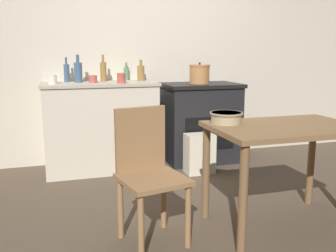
% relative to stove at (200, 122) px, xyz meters
% --- Properties ---
extents(ground_plane, '(14.00, 14.00, 0.00)m').
position_rel_stove_xyz_m(ground_plane, '(-0.66, -1.26, -0.45)').
color(ground_plane, brown).
extents(wall_back, '(8.00, 0.07, 2.55)m').
position_rel_stove_xyz_m(wall_back, '(-0.66, 0.32, 0.82)').
color(wall_back, beige).
rests_on(wall_back, ground_plane).
extents(counter_cabinet, '(1.18, 0.63, 0.94)m').
position_rel_stove_xyz_m(counter_cabinet, '(-1.14, -0.01, 0.02)').
color(counter_cabinet, beige).
rests_on(counter_cabinet, ground_plane).
extents(stove, '(0.85, 0.61, 0.90)m').
position_rel_stove_xyz_m(stove, '(0.00, 0.00, 0.00)').
color(stove, black).
rests_on(stove, ground_plane).
extents(work_table, '(1.03, 0.68, 0.75)m').
position_rel_stove_xyz_m(work_table, '(-0.07, -1.76, 0.18)').
color(work_table, olive).
rests_on(work_table, ground_plane).
extents(chair, '(0.48, 0.48, 0.89)m').
position_rel_stove_xyz_m(chair, '(-1.03, -1.67, 0.03)').
color(chair, '#997047').
rests_on(chair, ground_plane).
extents(flour_sack, '(0.29, 0.20, 0.41)m').
position_rel_stove_xyz_m(flour_sack, '(-0.18, -0.45, -0.24)').
color(flour_sack, beige).
rests_on(flour_sack, ground_plane).
extents(stock_pot, '(0.23, 0.23, 0.24)m').
position_rel_stove_xyz_m(stock_pot, '(-0.03, -0.03, 0.55)').
color(stock_pot, '#B77A47').
rests_on(stock_pot, stove).
extents(mixing_bowl_large, '(0.23, 0.23, 0.08)m').
position_rel_stove_xyz_m(mixing_bowl_large, '(-0.43, -1.58, 0.34)').
color(mixing_bowl_large, tan).
rests_on(mixing_bowl_large, work_table).
extents(bottle_far_left, '(0.07, 0.07, 0.28)m').
position_rel_stove_xyz_m(bottle_far_left, '(-1.09, 0.07, 0.60)').
color(bottle_far_left, olive).
rests_on(bottle_far_left, counter_cabinet).
extents(bottle_left, '(0.08, 0.08, 0.28)m').
position_rel_stove_xyz_m(bottle_left, '(-1.35, 0.03, 0.60)').
color(bottle_left, '#3D5675').
rests_on(bottle_left, counter_cabinet).
extents(bottle_mid_left, '(0.08, 0.08, 0.23)m').
position_rel_stove_xyz_m(bottle_mid_left, '(-0.68, 0.06, 0.57)').
color(bottle_mid_left, olive).
rests_on(bottle_mid_left, counter_cabinet).
extents(bottle_center_left, '(0.06, 0.06, 0.20)m').
position_rel_stove_xyz_m(bottle_center_left, '(-0.81, 0.23, 0.56)').
color(bottle_center_left, '#517F5B').
rests_on(bottle_center_left, counter_cabinet).
extents(bottle_center, '(0.06, 0.06, 0.26)m').
position_rel_stove_xyz_m(bottle_center, '(-1.46, 0.13, 0.58)').
color(bottle_center, '#3D5675').
rests_on(bottle_center, counter_cabinet).
extents(cup_center_right, '(0.09, 0.09, 0.10)m').
position_rel_stove_xyz_m(cup_center_right, '(-0.94, -0.20, 0.54)').
color(cup_center_right, '#B74C42').
rests_on(cup_center_right, counter_cabinet).
extents(cup_mid_right, '(0.09, 0.09, 0.09)m').
position_rel_stove_xyz_m(cup_mid_right, '(-1.61, -0.12, 0.53)').
color(cup_mid_right, silver).
rests_on(cup_mid_right, counter_cabinet).
extents(cup_right, '(0.08, 0.08, 0.08)m').
position_rel_stove_xyz_m(cup_right, '(-1.21, -0.06, 0.52)').
color(cup_right, '#B74C42').
rests_on(cup_right, counter_cabinet).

